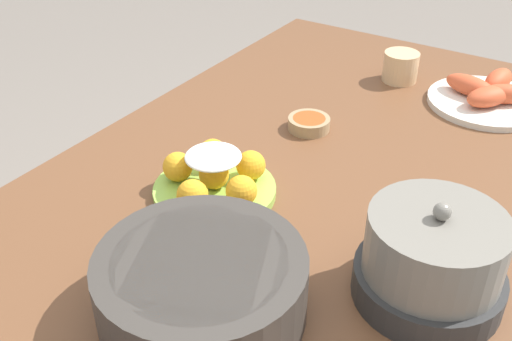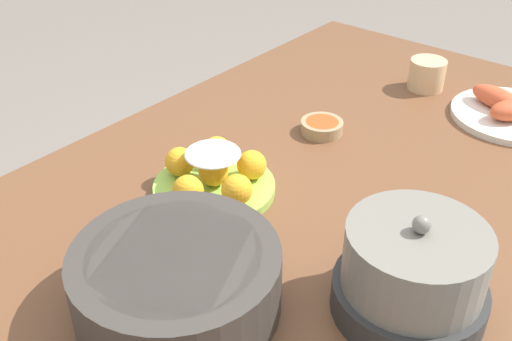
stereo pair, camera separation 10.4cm
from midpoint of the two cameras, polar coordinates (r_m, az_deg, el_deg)
The scene contains 7 objects.
dining_table at distance 1.12m, azimuth 1.04°, elevation -4.90°, with size 1.56×0.88×0.70m.
cake_plate at distance 1.04m, azimuth -6.83°, elevation -0.91°, with size 0.21×0.21×0.09m.
serving_bowl at distance 0.81m, azimuth -8.94°, elevation -10.77°, with size 0.28×0.28×0.09m.
sauce_bowl at distance 1.24m, azimuth 2.68°, elevation 4.47°, with size 0.09×0.09×0.03m.
seafood_platter at distance 1.41m, azimuth 19.28°, elevation 6.72°, with size 0.26×0.26×0.06m.
cup_far at distance 1.48m, azimuth 11.64°, elevation 9.61°, with size 0.08×0.08×0.07m.
warming_pot at distance 0.84m, azimuth 13.02°, elevation -8.46°, with size 0.21×0.21×0.16m.
Camera 1 is at (0.78, 0.42, 1.31)m, focal length 42.00 mm.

